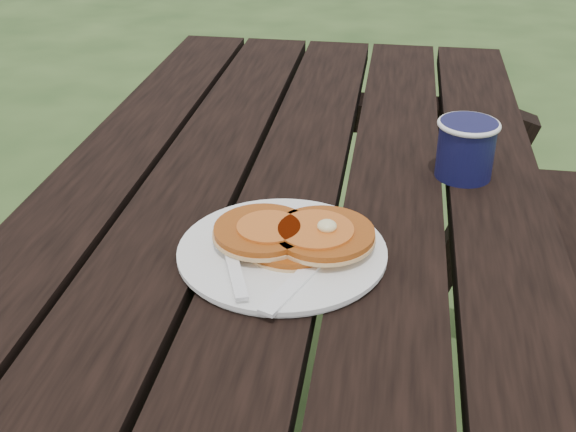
# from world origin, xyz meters

# --- Properties ---
(plate) EXTENTS (0.31, 0.31, 0.01)m
(plate) POSITION_xyz_m (0.02, -0.05, 0.76)
(plate) COLOR white
(plate) RESTS_ON picnic_table
(pancake_stack) EXTENTS (0.20, 0.13, 0.04)m
(pancake_stack) POSITION_xyz_m (0.03, -0.04, 0.77)
(pancake_stack) COLOR #A64B12
(pancake_stack) RESTS_ON plate
(knife) EXTENTS (0.08, 0.17, 0.00)m
(knife) POSITION_xyz_m (0.05, -0.11, 0.76)
(knife) COLOR white
(knife) RESTS_ON plate
(fork) EXTENTS (0.09, 0.16, 0.01)m
(fork) POSITION_xyz_m (-0.03, -0.12, 0.77)
(fork) COLOR white
(fork) RESTS_ON plate
(coffee_cup) EXTENTS (0.09, 0.09, 0.09)m
(coffee_cup) POSITION_xyz_m (0.25, 0.21, 0.80)
(coffee_cup) COLOR #10113A
(coffee_cup) RESTS_ON picnic_table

